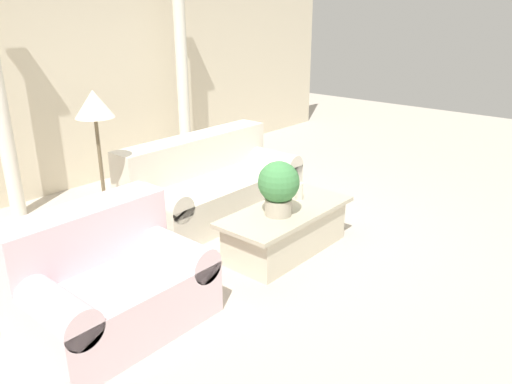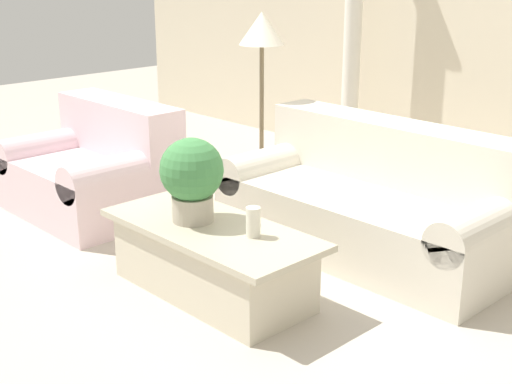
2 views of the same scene
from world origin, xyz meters
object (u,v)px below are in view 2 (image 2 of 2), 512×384
Objects in this scene: loveseat at (95,169)px; coffee_table at (212,259)px; sofa_long at (373,202)px; floor_lamp at (262,39)px; potted_plant at (192,176)px.

coffee_table is (1.80, -0.31, -0.12)m from loveseat.
coffee_table is (-0.24, -1.28, -0.12)m from sofa_long.
coffee_table is at bearing -53.96° from floor_lamp.
floor_lamp is at bearing 172.55° from sofa_long.
potted_plant is (1.65, -0.33, 0.38)m from loveseat.
floor_lamp is (-0.90, 1.47, 0.62)m from potted_plant.
potted_plant is (-0.15, -0.02, 0.50)m from coffee_table.
potted_plant is (-0.39, -1.30, 0.38)m from sofa_long.
coffee_table is 2.78× the size of potted_plant.
loveseat is 1.69m from floor_lamp.
floor_lamp is (-1.29, 0.17, 1.01)m from sofa_long.
loveseat is at bearing 170.28° from coffee_table.
sofa_long is 1.45× the size of coffee_table.
sofa_long is 1.59× the size of loveseat.
floor_lamp reaches higher than loveseat.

